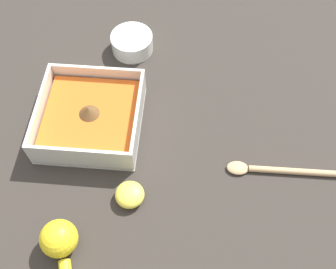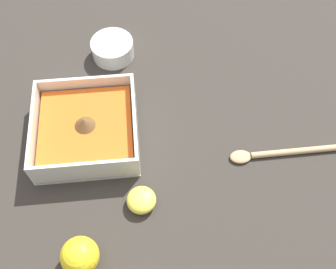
% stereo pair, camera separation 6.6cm
% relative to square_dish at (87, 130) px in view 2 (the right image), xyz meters
% --- Properties ---
extents(ground_plane, '(4.00, 4.00, 0.00)m').
position_rel_square_dish_xyz_m(ground_plane, '(-0.02, -0.05, -0.02)').
color(ground_plane, '#332D28').
extents(square_dish, '(0.19, 0.19, 0.06)m').
position_rel_square_dish_xyz_m(square_dish, '(0.00, 0.00, 0.00)').
color(square_dish, silver).
rests_on(square_dish, ground_plane).
extents(spice_bowl, '(0.09, 0.09, 0.04)m').
position_rel_square_dish_xyz_m(spice_bowl, '(0.21, -0.05, -0.00)').
color(spice_bowl, silver).
rests_on(spice_bowl, ground_plane).
extents(lemon_squeezer, '(0.18, 0.09, 0.06)m').
position_rel_square_dish_xyz_m(lemon_squeezer, '(-0.25, 0.00, 0.01)').
color(lemon_squeezer, yellow).
rests_on(lemon_squeezer, ground_plane).
extents(lemon_half, '(0.05, 0.05, 0.03)m').
position_rel_square_dish_xyz_m(lemon_half, '(-0.15, -0.09, -0.01)').
color(lemon_half, '#EFDB4C').
rests_on(lemon_half, ground_plane).
extents(wooden_spoon, '(0.03, 0.24, 0.01)m').
position_rel_square_dish_xyz_m(wooden_spoon, '(-0.07, -0.37, -0.02)').
color(wooden_spoon, tan).
rests_on(wooden_spoon, ground_plane).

